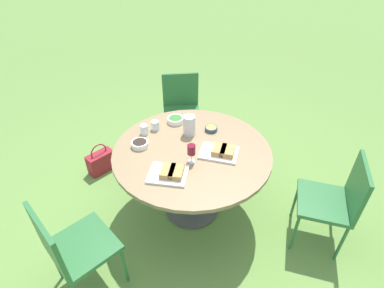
{
  "coord_description": "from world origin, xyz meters",
  "views": [
    {
      "loc": [
        1.47,
        1.42,
        2.34
      ],
      "look_at": [
        0.0,
        0.0,
        0.81
      ],
      "focal_mm": 28.0,
      "sensor_mm": 36.0,
      "label": 1
    }
  ],
  "objects_px": {
    "water_pitcher": "(189,125)",
    "handbag": "(101,162)",
    "dining_table": "(192,159)",
    "chair_near_left": "(181,105)",
    "chair_far_back": "(336,198)",
    "chair_near_right": "(70,246)",
    "wine_glass": "(191,150)"
  },
  "relations": [
    {
      "from": "chair_near_left",
      "to": "water_pitcher",
      "type": "height_order",
      "value": "water_pitcher"
    },
    {
      "from": "chair_near_left",
      "to": "water_pitcher",
      "type": "xyz_separation_m",
      "value": [
        0.61,
        0.74,
        0.32
      ]
    },
    {
      "from": "dining_table",
      "to": "chair_far_back",
      "type": "height_order",
      "value": "chair_far_back"
    },
    {
      "from": "chair_far_back",
      "to": "water_pitcher",
      "type": "xyz_separation_m",
      "value": [
        0.42,
        -1.27,
        0.32
      ]
    },
    {
      "from": "handbag",
      "to": "chair_far_back",
      "type": "bearing_deg",
      "value": 111.25
    },
    {
      "from": "water_pitcher",
      "to": "handbag",
      "type": "distance_m",
      "value": 1.3
    },
    {
      "from": "chair_near_left",
      "to": "chair_far_back",
      "type": "bearing_deg",
      "value": 84.43
    },
    {
      "from": "chair_near_left",
      "to": "handbag",
      "type": "height_order",
      "value": "chair_near_left"
    },
    {
      "from": "chair_near_left",
      "to": "water_pitcher",
      "type": "relative_size",
      "value": 4.7
    },
    {
      "from": "dining_table",
      "to": "chair_far_back",
      "type": "xyz_separation_m",
      "value": [
        -0.57,
        1.09,
        -0.13
      ]
    },
    {
      "from": "chair_near_right",
      "to": "wine_glass",
      "type": "relative_size",
      "value": 5.33
    },
    {
      "from": "chair_near_right",
      "to": "chair_near_left",
      "type": "bearing_deg",
      "value": -155.84
    },
    {
      "from": "chair_near_right",
      "to": "chair_far_back",
      "type": "xyz_separation_m",
      "value": [
        -1.73,
        1.14,
        0.0
      ]
    },
    {
      "from": "chair_near_left",
      "to": "wine_glass",
      "type": "xyz_separation_m",
      "value": [
        0.88,
        1.03,
        0.35
      ]
    },
    {
      "from": "chair_near_left",
      "to": "chair_near_right",
      "type": "distance_m",
      "value": 2.12
    },
    {
      "from": "water_pitcher",
      "to": "handbag",
      "type": "height_order",
      "value": "water_pitcher"
    },
    {
      "from": "chair_near_left",
      "to": "handbag",
      "type": "xyz_separation_m",
      "value": [
        1.07,
        -0.24,
        -0.4
      ]
    },
    {
      "from": "dining_table",
      "to": "handbag",
      "type": "relative_size",
      "value": 3.74
    },
    {
      "from": "chair_near_right",
      "to": "water_pitcher",
      "type": "bearing_deg",
      "value": -174.36
    },
    {
      "from": "dining_table",
      "to": "chair_far_back",
      "type": "bearing_deg",
      "value": 117.53
    },
    {
      "from": "dining_table",
      "to": "water_pitcher",
      "type": "relative_size",
      "value": 7.28
    },
    {
      "from": "chair_far_back",
      "to": "water_pitcher",
      "type": "relative_size",
      "value": 4.7
    },
    {
      "from": "chair_far_back",
      "to": "water_pitcher",
      "type": "height_order",
      "value": "water_pitcher"
    },
    {
      "from": "wine_glass",
      "to": "chair_far_back",
      "type": "bearing_deg",
      "value": 125.02
    },
    {
      "from": "water_pitcher",
      "to": "dining_table",
      "type": "bearing_deg",
      "value": 50.18
    },
    {
      "from": "chair_far_back",
      "to": "handbag",
      "type": "height_order",
      "value": "chair_far_back"
    },
    {
      "from": "wine_glass",
      "to": "handbag",
      "type": "height_order",
      "value": "wine_glass"
    },
    {
      "from": "wine_glass",
      "to": "handbag",
      "type": "bearing_deg",
      "value": -81.65
    },
    {
      "from": "chair_near_left",
      "to": "chair_far_back",
      "type": "distance_m",
      "value": 2.02
    },
    {
      "from": "water_pitcher",
      "to": "handbag",
      "type": "bearing_deg",
      "value": -64.81
    },
    {
      "from": "chair_near_right",
      "to": "water_pitcher",
      "type": "xyz_separation_m",
      "value": [
        -1.32,
        -0.13,
        0.32
      ]
    },
    {
      "from": "dining_table",
      "to": "chair_near_right",
      "type": "xyz_separation_m",
      "value": [
        1.17,
        -0.05,
        -0.13
      ]
    }
  ]
}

